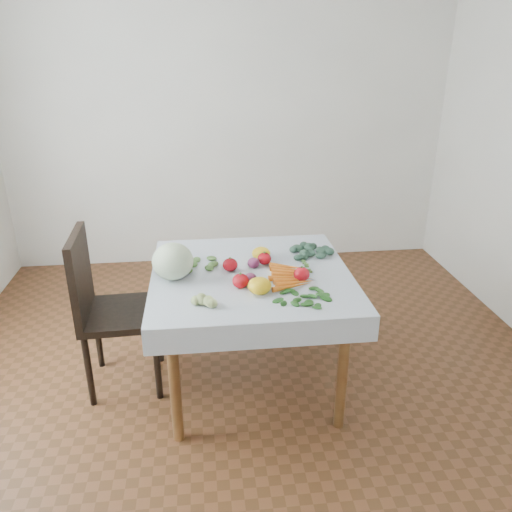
{
  "coord_description": "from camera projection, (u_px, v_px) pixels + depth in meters",
  "views": [
    {
      "loc": [
        -0.26,
        -2.56,
        1.95
      ],
      "look_at": [
        0.04,
        0.09,
        0.82
      ],
      "focal_mm": 35.0,
      "sensor_mm": 36.0,
      "label": 1
    }
  ],
  "objects": [
    {
      "name": "kale_bunch",
      "position": [
        314.0,
        252.0,
        3.07
      ],
      "size": [
        0.28,
        0.26,
        0.04
      ],
      "color": "#315041",
      "rests_on": "tablecloth"
    },
    {
      "name": "onion_a",
      "position": [
        250.0,
        279.0,
        2.7
      ],
      "size": [
        0.09,
        0.09,
        0.06
      ],
      "primitive_type": "ellipsoid",
      "rotation": [
        0.0,
        0.0,
        0.31
      ],
      "color": "#5D1A42",
      "rests_on": "tablecloth"
    },
    {
      "name": "tomato_a",
      "position": [
        230.0,
        265.0,
        2.85
      ],
      "size": [
        0.1,
        0.1,
        0.08
      ],
      "primitive_type": "ellipsoid",
      "rotation": [
        0.0,
        0.0,
        -0.14
      ],
      "color": "#AA0B15",
      "rests_on": "tablecloth"
    },
    {
      "name": "basil_bunch",
      "position": [
        302.0,
        298.0,
        2.54
      ],
      "size": [
        0.3,
        0.21,
        0.01
      ],
      "color": "#255A1C",
      "rests_on": "tablecloth"
    },
    {
      "name": "tomato_d",
      "position": [
        302.0,
        274.0,
        2.73
      ],
      "size": [
        0.09,
        0.09,
        0.08
      ],
      "primitive_type": "ellipsoid",
      "rotation": [
        0.0,
        0.0,
        0.07
      ],
      "color": "#AA0B15",
      "rests_on": "tablecloth"
    },
    {
      "name": "ground",
      "position": [
        252.0,
        382.0,
        3.13
      ],
      "size": [
        4.0,
        4.0,
        0.0
      ],
      "primitive_type": "plane",
      "color": "brown"
    },
    {
      "name": "tomato_c",
      "position": [
        240.0,
        281.0,
        2.65
      ],
      "size": [
        0.1,
        0.1,
        0.08
      ],
      "primitive_type": "ellipsoid",
      "rotation": [
        0.0,
        0.0,
        -0.11
      ],
      "color": "#AA0B15",
      "rests_on": "tablecloth"
    },
    {
      "name": "onion_b",
      "position": [
        253.0,
        263.0,
        2.89
      ],
      "size": [
        0.09,
        0.09,
        0.06
      ],
      "primitive_type": "ellipsoid",
      "rotation": [
        0.0,
        0.0,
        -0.27
      ],
      "color": "#5D1A42",
      "rests_on": "tablecloth"
    },
    {
      "name": "carrot_bunch",
      "position": [
        290.0,
        276.0,
        2.76
      ],
      "size": [
        0.22,
        0.34,
        0.03
      ],
      "color": "orange",
      "rests_on": "tablecloth"
    },
    {
      "name": "table",
      "position": [
        251.0,
        289.0,
        2.88
      ],
      "size": [
        1.0,
        1.0,
        0.75
      ],
      "color": "brown",
      "rests_on": "ground"
    },
    {
      "name": "chair",
      "position": [
        104.0,
        302.0,
        2.91
      ],
      "size": [
        0.47,
        0.47,
        1.0
      ],
      "color": "black",
      "rests_on": "ground"
    },
    {
      "name": "tablecloth",
      "position": [
        251.0,
        273.0,
        2.84
      ],
      "size": [
        1.12,
        1.12,
        0.01
      ],
      "primitive_type": "cube",
      "color": "white",
      "rests_on": "table"
    },
    {
      "name": "dill_bunch",
      "position": [
        194.0,
        265.0,
        2.91
      ],
      "size": [
        0.26,
        0.19,
        0.03
      ],
      "color": "#53803A",
      "rests_on": "tablecloth"
    },
    {
      "name": "back_wall",
      "position": [
        227.0,
        118.0,
        4.44
      ],
      "size": [
        4.0,
        0.04,
        2.7
      ],
      "primitive_type": "cube",
      "color": "white",
      "rests_on": "ground"
    },
    {
      "name": "cabbage",
      "position": [
        173.0,
        261.0,
        2.73
      ],
      "size": [
        0.27,
        0.27,
        0.2
      ],
      "primitive_type": "ellipsoid",
      "rotation": [
        0.0,
        0.0,
        -0.21
      ],
      "color": "silver",
      "rests_on": "tablecloth"
    },
    {
      "name": "tomatillo_cluster",
      "position": [
        207.0,
        301.0,
        2.47
      ],
      "size": [
        0.13,
        0.11,
        0.05
      ],
      "color": "#ABBE6E",
      "rests_on": "tablecloth"
    },
    {
      "name": "heirloom_back",
      "position": [
        261.0,
        253.0,
        3.0
      ],
      "size": [
        0.12,
        0.12,
        0.08
      ],
      "primitive_type": "ellipsoid",
      "rotation": [
        0.0,
        0.0,
        0.06
      ],
      "color": "yellow",
      "rests_on": "tablecloth"
    },
    {
      "name": "tomato_b",
      "position": [
        264.0,
        259.0,
        2.93
      ],
      "size": [
        0.1,
        0.1,
        0.07
      ],
      "primitive_type": "ellipsoid",
      "rotation": [
        0.0,
        0.0,
        -0.25
      ],
      "color": "#AA0B15",
      "rests_on": "tablecloth"
    },
    {
      "name": "heirloom_front",
      "position": [
        260.0,
        286.0,
        2.59
      ],
      "size": [
        0.15,
        0.15,
        0.09
      ],
      "primitive_type": "ellipsoid",
      "rotation": [
        0.0,
        0.0,
        -0.24
      ],
      "color": "yellow",
      "rests_on": "tablecloth"
    }
  ]
}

